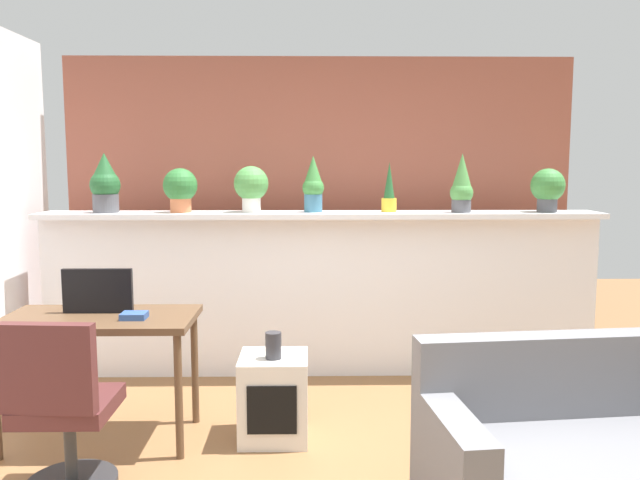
% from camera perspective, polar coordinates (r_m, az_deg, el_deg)
% --- Properties ---
extents(divider_wall, '(4.20, 0.16, 1.22)m').
position_cam_1_polar(divider_wall, '(4.95, 0.07, -5.01)').
color(divider_wall, white).
rests_on(divider_wall, ground).
extents(plant_shelf, '(4.20, 0.39, 0.04)m').
position_cam_1_polar(plant_shelf, '(4.82, 0.08, 2.25)').
color(plant_shelf, white).
rests_on(plant_shelf, divider_wall).
extents(brick_wall_behind, '(4.20, 0.10, 2.50)m').
position_cam_1_polar(brick_wall_behind, '(5.45, -0.04, 2.89)').
color(brick_wall_behind, '#9E5442').
rests_on(brick_wall_behind, ground).
extents(potted_plant_0, '(0.22, 0.22, 0.44)m').
position_cam_1_polar(potted_plant_0, '(5.03, -18.58, 4.81)').
color(potted_plant_0, '#4C4C51').
rests_on(potted_plant_0, plant_shelf).
extents(potted_plant_1, '(0.25, 0.25, 0.33)m').
position_cam_1_polar(potted_plant_1, '(4.90, -12.32, 4.54)').
color(potted_plant_1, '#C66B42').
rests_on(potted_plant_1, plant_shelf).
extents(potted_plant_2, '(0.26, 0.26, 0.35)m').
position_cam_1_polar(potted_plant_2, '(4.85, -6.15, 4.82)').
color(potted_plant_2, silver).
rests_on(potted_plant_2, plant_shelf).
extents(potted_plant_3, '(0.16, 0.16, 0.42)m').
position_cam_1_polar(potted_plant_3, '(4.83, -0.61, 4.95)').
color(potted_plant_3, '#386B84').
rests_on(potted_plant_3, plant_shelf).
extents(potted_plant_4, '(0.11, 0.11, 0.38)m').
position_cam_1_polar(potted_plant_4, '(4.86, 6.17, 4.39)').
color(potted_plant_4, gold).
rests_on(potted_plant_4, plant_shelf).
extents(potted_plant_5, '(0.17, 0.17, 0.44)m').
position_cam_1_polar(potted_plant_5, '(4.91, 12.50, 4.78)').
color(potted_plant_5, '#4C4C51').
rests_on(potted_plant_5, plant_shelf).
extents(potted_plant_6, '(0.25, 0.25, 0.33)m').
position_cam_1_polar(potted_plant_6, '(5.11, 19.60, 4.40)').
color(potted_plant_6, '#4C4C51').
rests_on(potted_plant_6, plant_shelf).
extents(desk, '(1.10, 0.60, 0.75)m').
position_cam_1_polar(desk, '(3.97, -19.01, -7.58)').
color(desk, brown).
rests_on(desk, ground).
extents(tv_monitor, '(0.41, 0.04, 0.26)m').
position_cam_1_polar(tv_monitor, '(4.00, -19.17, -4.29)').
color(tv_monitor, black).
rests_on(tv_monitor, desk).
extents(office_chair, '(0.45, 0.46, 0.91)m').
position_cam_1_polar(office_chair, '(3.44, -21.83, -14.82)').
color(office_chair, '#262628').
rests_on(office_chair, ground).
extents(side_cube_shelf, '(0.40, 0.41, 0.50)m').
position_cam_1_polar(side_cube_shelf, '(3.91, -4.14, -13.79)').
color(side_cube_shelf, silver).
rests_on(side_cube_shelf, ground).
extents(vase_on_shelf, '(0.09, 0.09, 0.16)m').
position_cam_1_polar(vase_on_shelf, '(3.77, -4.17, -9.34)').
color(vase_on_shelf, '#2D2D33').
rests_on(vase_on_shelf, side_cube_shelf).
extents(book_on_desk, '(0.14, 0.12, 0.04)m').
position_cam_1_polar(book_on_desk, '(3.81, -16.21, -6.48)').
color(book_on_desk, '#2D4C8C').
rests_on(book_on_desk, desk).
extents(couch, '(1.63, 0.91, 0.80)m').
position_cam_1_polar(couch, '(3.35, 23.23, -17.40)').
color(couch, slate).
rests_on(couch, ground).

